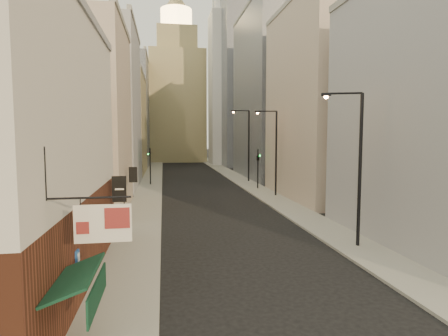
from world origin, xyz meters
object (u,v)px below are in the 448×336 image
white_tower (228,84)px  traffic_light_right (258,159)px  clock_tower (177,94)px  streetlamp_mid (274,148)px  streetlamp_far (247,141)px  traffic_light_left (150,158)px  streetlamp_near (356,160)px

white_tower → traffic_light_right: white_tower is taller
clock_tower → white_tower: (11.00, -14.00, 0.97)m
clock_tower → streetlamp_mid: (8.08, -60.71, -12.30)m
streetlamp_far → traffic_light_left: (-13.56, -1.42, -2.17)m
streetlamp_near → streetlamp_far: (0.68, 31.89, 0.62)m
streetlamp_near → traffic_light_right: (0.40, 24.48, -1.43)m
clock_tower → streetlamp_mid: clock_tower is taller
streetlamp_near → streetlamp_far: streetlamp_far is taller
streetlamp_mid → traffic_light_left: (-13.62, 11.56, -1.65)m
clock_tower → white_tower: 17.83m
white_tower → traffic_light_left: bearing=-115.2°
streetlamp_near → traffic_light_right: bearing=107.6°
streetlamp_far → traffic_light_right: 7.69m
white_tower → streetlamp_mid: white_tower is taller
clock_tower → traffic_light_right: size_ratio=8.98×
traffic_light_left → white_tower: bearing=-93.2°
streetlamp_near → traffic_light_right: streetlamp_near is taller
clock_tower → traffic_light_left: clock_tower is taller
clock_tower → traffic_light_right: 57.37m
streetlamp_near → streetlamp_far: size_ratio=0.89×
streetlamp_near → clock_tower: bearing=113.8°
traffic_light_left → traffic_light_right: size_ratio=1.00×
streetlamp_mid → streetlamp_far: size_ratio=0.91×
clock_tower → streetlamp_far: (8.02, -47.73, -11.78)m
traffic_light_left → streetlamp_far: bearing=-152.0°
streetlamp_near → streetlamp_mid: bearing=106.3°
clock_tower → streetlamp_mid: 62.47m
clock_tower → streetlamp_mid: size_ratio=4.81×
streetlamp_near → traffic_light_left: streetlamp_near is taller
white_tower → clock_tower: bearing=128.2°
streetlamp_near → traffic_light_right: size_ratio=1.83×
streetlamp_near → streetlamp_mid: (0.74, 18.90, 0.11)m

